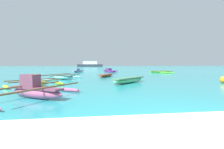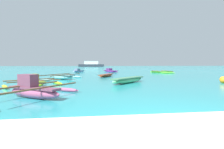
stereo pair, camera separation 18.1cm
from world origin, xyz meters
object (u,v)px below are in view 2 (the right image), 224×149
(moored_boat_1, at_px, (33,90))
(moored_boat_0, at_px, (78,71))
(moored_boat_2, at_px, (33,82))
(moored_boat_7, at_px, (61,77))
(moored_boat_5, at_px, (106,75))
(moored_boat_3, at_px, (128,80))
(moored_boat_4, at_px, (110,71))
(moored_boat_6, at_px, (162,72))
(mooring_buoy_0, at_px, (223,80))
(distant_ferry, at_px, (91,65))

(moored_boat_1, bearing_deg, moored_boat_0, 122.05)
(moored_boat_2, xyz_separation_m, moored_boat_7, (1.00, 4.94, -0.03))
(moored_boat_0, bearing_deg, moored_boat_5, -122.91)
(moored_boat_3, relative_size, moored_boat_4, 0.87)
(moored_boat_0, relative_size, moored_boat_5, 0.79)
(moored_boat_5, relative_size, moored_boat_6, 0.70)
(moored_boat_3, xyz_separation_m, mooring_buoy_0, (7.03, -1.09, 0.03))
(moored_boat_2, distance_m, distant_ferry, 76.29)
(moored_boat_0, relative_size, moored_boat_4, 0.68)
(moored_boat_1, xyz_separation_m, moored_boat_6, (13.91, 19.22, -0.17))
(moored_boat_1, distance_m, moored_boat_6, 23.72)
(moored_boat_0, distance_m, moored_boat_3, 18.49)
(moored_boat_1, height_order, moored_boat_6, moored_boat_1)
(moored_boat_1, relative_size, moored_boat_4, 1.15)
(mooring_buoy_0, bearing_deg, moored_boat_0, 122.04)
(moored_boat_2, distance_m, moored_boat_7, 5.04)
(moored_boat_0, xyz_separation_m, moored_boat_5, (3.79, -11.23, -0.06))
(moored_boat_6, bearing_deg, distant_ferry, 99.33)
(moored_boat_0, xyz_separation_m, mooring_buoy_0, (11.86, -18.95, 0.03))
(moored_boat_1, bearing_deg, moored_boat_3, 78.34)
(moored_boat_4, bearing_deg, distant_ferry, 154.86)
(moored_boat_2, bearing_deg, moored_boat_6, 100.84)
(distant_ferry, bearing_deg, moored_boat_6, -80.01)
(moored_boat_3, bearing_deg, distant_ferry, 46.28)
(distant_ferry, bearing_deg, moored_boat_4, -87.23)
(moored_boat_3, height_order, moored_boat_7, moored_boat_7)
(moored_boat_6, relative_size, mooring_buoy_0, 8.99)
(moored_boat_1, height_order, moored_boat_7, moored_boat_1)
(moored_boat_5, height_order, moored_boat_7, moored_boat_7)
(distant_ferry, bearing_deg, moored_boat_0, -92.72)
(moored_boat_2, bearing_deg, distant_ferry, 142.83)
(moored_boat_0, distance_m, moored_boat_2, 19.02)
(moored_boat_7, height_order, mooring_buoy_0, mooring_buoy_0)
(moored_boat_0, distance_m, distant_ferry, 57.28)
(moored_boat_4, height_order, moored_boat_7, moored_boat_4)
(moored_boat_0, height_order, moored_boat_1, moored_boat_1)
(moored_boat_5, height_order, mooring_buoy_0, mooring_buoy_0)
(moored_boat_2, distance_m, moored_boat_4, 19.74)
(mooring_buoy_0, bearing_deg, moored_boat_1, -161.13)
(moored_boat_1, xyz_separation_m, moored_boat_3, (5.25, 5.29, -0.10))
(moored_boat_4, xyz_separation_m, mooring_buoy_0, (6.34, -18.37, 0.02))
(moored_boat_2, relative_size, moored_boat_6, 0.80)
(moored_boat_5, distance_m, distant_ferry, 68.45)
(moored_boat_6, distance_m, moored_boat_7, 17.40)
(moored_boat_3, distance_m, moored_boat_6, 16.40)
(moored_boat_5, bearing_deg, moored_boat_2, 172.52)
(moored_boat_2, xyz_separation_m, mooring_buoy_0, (13.56, 0.00, -0.00))
(moored_boat_1, xyz_separation_m, moored_boat_2, (-1.28, 4.20, -0.07))
(moored_boat_1, xyz_separation_m, mooring_buoy_0, (12.28, 4.20, -0.07))
(distant_ferry, bearing_deg, moored_boat_2, -93.32)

